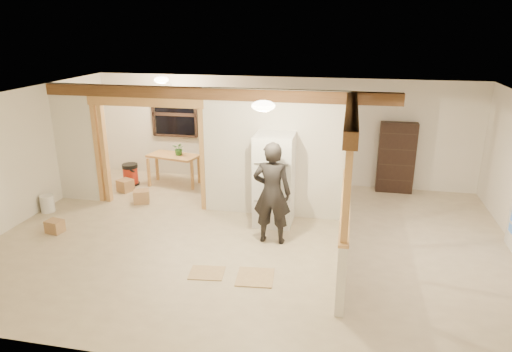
% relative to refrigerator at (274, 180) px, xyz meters
% --- Properties ---
extents(floor, '(9.00, 6.50, 0.01)m').
position_rel_refrigerator_xyz_m(floor, '(-0.27, -0.79, -0.88)').
color(floor, beige).
rests_on(floor, ground).
extents(ceiling, '(9.00, 6.50, 0.01)m').
position_rel_refrigerator_xyz_m(ceiling, '(-0.27, -0.79, 1.63)').
color(ceiling, white).
extents(wall_back, '(9.00, 0.01, 2.50)m').
position_rel_refrigerator_xyz_m(wall_back, '(-0.27, 2.46, 0.38)').
color(wall_back, silver).
rests_on(wall_back, floor).
extents(wall_front, '(9.00, 0.01, 2.50)m').
position_rel_refrigerator_xyz_m(wall_front, '(-0.27, -4.04, 0.38)').
color(wall_front, silver).
rests_on(wall_front, floor).
extents(wall_left, '(0.01, 6.50, 2.50)m').
position_rel_refrigerator_xyz_m(wall_left, '(-4.77, -0.79, 0.38)').
color(wall_left, silver).
rests_on(wall_left, floor).
extents(partition_left_stub, '(0.90, 0.12, 2.50)m').
position_rel_refrigerator_xyz_m(partition_left_stub, '(-4.32, 0.41, 0.38)').
color(partition_left_stub, silver).
rests_on(partition_left_stub, floor).
extents(partition_center, '(2.80, 0.12, 2.50)m').
position_rel_refrigerator_xyz_m(partition_center, '(-0.07, 0.41, 0.38)').
color(partition_center, silver).
rests_on(partition_center, floor).
extents(doorway_frame, '(2.46, 0.14, 2.20)m').
position_rel_refrigerator_xyz_m(doorway_frame, '(-2.67, 0.41, 0.23)').
color(doorway_frame, tan).
rests_on(doorway_frame, floor).
extents(header_beam_back, '(7.00, 0.18, 0.22)m').
position_rel_refrigerator_xyz_m(header_beam_back, '(-1.27, 0.41, 1.51)').
color(header_beam_back, brown).
rests_on(header_beam_back, ceiling).
extents(header_beam_right, '(0.18, 3.30, 0.22)m').
position_rel_refrigerator_xyz_m(header_beam_right, '(1.33, -1.19, 1.51)').
color(header_beam_right, brown).
rests_on(header_beam_right, ceiling).
extents(pony_wall, '(0.12, 3.20, 1.00)m').
position_rel_refrigerator_xyz_m(pony_wall, '(1.33, -1.19, -0.37)').
color(pony_wall, silver).
rests_on(pony_wall, floor).
extents(stud_partition, '(0.14, 3.20, 1.32)m').
position_rel_refrigerator_xyz_m(stud_partition, '(1.33, -1.19, 0.79)').
color(stud_partition, tan).
rests_on(stud_partition, pony_wall).
extents(window_back, '(1.12, 0.10, 1.10)m').
position_rel_refrigerator_xyz_m(window_back, '(-2.87, 2.38, 0.68)').
color(window_back, black).
rests_on(window_back, wall_back).
extents(ceiling_dome_main, '(0.36, 0.36, 0.16)m').
position_rel_refrigerator_xyz_m(ceiling_dome_main, '(0.03, -1.29, 1.61)').
color(ceiling_dome_main, '#FFEABF').
rests_on(ceiling_dome_main, ceiling).
extents(ceiling_dome_util, '(0.32, 0.32, 0.14)m').
position_rel_refrigerator_xyz_m(ceiling_dome_util, '(-2.77, 1.51, 1.61)').
color(ceiling_dome_util, '#FFEABF').
rests_on(ceiling_dome_util, ceiling).
extents(hanging_bulb, '(0.07, 0.07, 0.07)m').
position_rel_refrigerator_xyz_m(hanging_bulb, '(-2.27, 0.81, 1.31)').
color(hanging_bulb, '#FFD88C').
rests_on(hanging_bulb, ceiling).
extents(refrigerator, '(0.72, 0.70, 1.74)m').
position_rel_refrigerator_xyz_m(refrigerator, '(0.00, 0.00, 0.00)').
color(refrigerator, white).
rests_on(refrigerator, floor).
extents(woman, '(0.66, 0.44, 1.81)m').
position_rel_refrigerator_xyz_m(woman, '(0.09, -0.79, 0.03)').
color(woman, black).
rests_on(woman, floor).
extents(work_table, '(1.26, 0.81, 0.73)m').
position_rel_refrigerator_xyz_m(work_table, '(-2.67, 1.69, -0.50)').
color(work_table, tan).
rests_on(work_table, floor).
extents(potted_plant, '(0.30, 0.27, 0.31)m').
position_rel_refrigerator_xyz_m(potted_plant, '(-2.52, 1.70, 0.02)').
color(potted_plant, '#2C6625').
rests_on(potted_plant, work_table).
extents(shop_vac, '(0.47, 0.47, 0.52)m').
position_rel_refrigerator_xyz_m(shop_vac, '(-3.68, 1.46, -0.61)').
color(shop_vac, '#A82714').
rests_on(shop_vac, floor).
extents(bookshelf, '(0.80, 0.27, 1.60)m').
position_rel_refrigerator_xyz_m(bookshelf, '(2.40, 2.26, -0.07)').
color(bookshelf, black).
rests_on(bookshelf, floor).
extents(bucket, '(0.28, 0.28, 0.35)m').
position_rel_refrigerator_xyz_m(bucket, '(-4.60, -0.40, -0.70)').
color(bucket, silver).
rests_on(bucket, floor).
extents(box_util_a, '(0.40, 0.38, 0.28)m').
position_rel_refrigerator_xyz_m(box_util_a, '(-2.94, 0.44, -0.73)').
color(box_util_a, '#A87E51').
rests_on(box_util_a, floor).
extents(box_util_b, '(0.39, 0.39, 0.27)m').
position_rel_refrigerator_xyz_m(box_util_b, '(-3.61, 1.02, -0.73)').
color(box_util_b, '#A87E51').
rests_on(box_util_b, floor).
extents(box_front, '(0.32, 0.28, 0.23)m').
position_rel_refrigerator_xyz_m(box_front, '(-3.87, -1.24, -0.75)').
color(box_front, '#A87E51').
rests_on(box_front, floor).
extents(floor_panel_near, '(0.60, 0.60, 0.02)m').
position_rel_refrigerator_xyz_m(floor_panel_near, '(0.06, -2.06, -0.86)').
color(floor_panel_near, tan).
rests_on(floor_panel_near, floor).
extents(floor_panel_far, '(0.57, 0.48, 0.02)m').
position_rel_refrigerator_xyz_m(floor_panel_far, '(-0.69, -2.08, -0.86)').
color(floor_panel_far, tan).
rests_on(floor_panel_far, floor).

